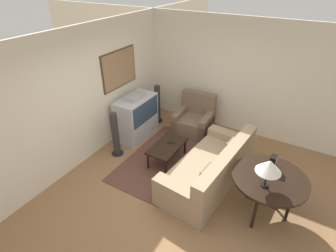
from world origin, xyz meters
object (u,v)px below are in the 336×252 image
object	(u,v)px
speaker_tower_left	(116,136)
armchair	(194,120)
tv	(137,117)
coffee_table	(167,147)
couch	(210,170)
console_table	(270,180)
mantel_clock	(273,162)
table_lamp	(269,166)
speaker_tower_right	(157,105)

from	to	relation	value
speaker_tower_left	armchair	bearing A→B (deg)	-30.83
tv	coffee_table	xyz separation A→B (m)	(-0.50, -1.14, -0.15)
couch	console_table	world-z (taller)	couch
coffee_table	mantel_clock	xyz separation A→B (m)	(-0.10, -2.03, 0.51)
table_lamp	speaker_tower_right	world-z (taller)	table_lamp
coffee_table	speaker_tower_left	bearing A→B (deg)	107.25
tv	console_table	distance (m)	3.32
table_lamp	speaker_tower_left	size ratio (longest dim) A/B	0.47
coffee_table	table_lamp	bearing A→B (deg)	-105.98
coffee_table	mantel_clock	world-z (taller)	mantel_clock
console_table	mantel_clock	world-z (taller)	mantel_clock
armchair	speaker_tower_right	xyz separation A→B (m)	(-0.06, 1.03, 0.18)
speaker_tower_right	mantel_clock	bearing A→B (deg)	-114.82
console_table	table_lamp	size ratio (longest dim) A/B	2.46
tv	console_table	world-z (taller)	tv
tv	speaker_tower_left	bearing A→B (deg)	-176.07
armchair	coffee_table	size ratio (longest dim) A/B	1.03
couch	speaker_tower_right	distance (m)	2.58
couch	armchair	xyz separation A→B (m)	(1.54, 1.07, -0.00)
mantel_clock	couch	bearing A→B (deg)	92.22
speaker_tower_right	speaker_tower_left	bearing A→B (deg)	180.00
coffee_table	speaker_tower_right	world-z (taller)	speaker_tower_right
mantel_clock	tv	bearing A→B (deg)	79.24
console_table	speaker_tower_left	world-z (taller)	speaker_tower_left
tv	table_lamp	distance (m)	3.40
console_table	mantel_clock	bearing A→B (deg)	9.13
tv	couch	bearing A→B (deg)	-106.51
tv	table_lamp	world-z (taller)	table_lamp
couch	armchair	size ratio (longest dim) A/B	2.40
armchair	speaker_tower_left	distance (m)	2.02
couch	coffee_table	size ratio (longest dim) A/B	2.46
armchair	console_table	bearing A→B (deg)	-43.86
console_table	speaker_tower_right	world-z (taller)	speaker_tower_right
armchair	tv	bearing A→B (deg)	-144.97
console_table	speaker_tower_left	xyz separation A→B (m)	(0.01, 3.15, -0.22)
tv	armchair	world-z (taller)	tv
tv	console_table	xyz separation A→B (m)	(-0.85, -3.21, 0.18)
mantel_clock	speaker_tower_right	distance (m)	3.45
couch	table_lamp	bearing A→B (deg)	71.82
tv	coffee_table	distance (m)	1.25
coffee_table	mantel_clock	size ratio (longest dim) A/B	3.97
couch	console_table	bearing A→B (deg)	84.29
couch	console_table	distance (m)	1.13
couch	coffee_table	world-z (taller)	couch
mantel_clock	armchair	bearing A→B (deg)	54.19
coffee_table	speaker_tower_right	xyz separation A→B (m)	(1.34, 1.08, 0.12)
table_lamp	mantel_clock	xyz separation A→B (m)	(0.48, -0.00, -0.26)
table_lamp	speaker_tower_left	distance (m)	3.18
couch	table_lamp	world-z (taller)	table_lamp
console_table	mantel_clock	distance (m)	0.31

